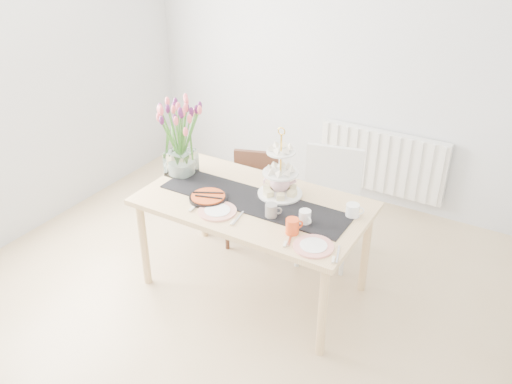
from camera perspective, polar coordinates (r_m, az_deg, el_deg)
The scene contains 16 objects.
room_shell at distance 3.24m, azimuth -6.56°, elevation 4.07°, with size 4.50×4.50×4.50m.
radiator at distance 5.19m, azimuth 13.08°, elevation 3.15°, with size 1.20×0.08×0.60m, color white.
dining_table at distance 3.85m, azimuth -0.26°, elevation -1.96°, with size 1.60×0.90×0.75m.
chair_brown at distance 4.58m, azimuth -0.21°, elevation 0.08°, with size 0.50×0.50×0.76m.
chair_white at distance 4.34m, azimuth 7.75°, elevation -0.46°, with size 0.54×0.54×0.92m.
table_runner at distance 3.81m, azimuth -0.26°, elevation -0.93°, with size 1.40×0.35×0.01m, color black.
tulip_vase at distance 4.05m, azimuth -8.16°, elevation 6.80°, with size 0.71×0.71×0.61m.
cake_stand at distance 3.82m, azimuth 2.58°, elevation 1.42°, with size 0.32×0.32×0.47m.
teapot at distance 3.90m, azimuth 2.54°, elevation 0.94°, with size 0.23×0.19×0.15m, color white, non-canonical shape.
cream_jug at distance 3.67m, azimuth 10.12°, elevation -1.93°, with size 0.09×0.09×0.09m, color white.
tart_tin at distance 3.84m, azimuth -5.06°, elevation -0.59°, with size 0.27×0.27×0.03m.
mug_grey at distance 3.61m, azimuth 1.61°, elevation -1.99°, with size 0.08×0.08×0.10m, color gray.
mug_white at distance 3.56m, azimuth 5.16°, elevation -2.63°, with size 0.08×0.08×0.09m, color white.
mug_orange at distance 3.45m, azimuth 3.84°, elevation -3.62°, with size 0.09×0.09×0.10m, color #E94919.
plate_left at distance 3.69m, azimuth -4.09°, elevation -2.02°, with size 0.26×0.26×0.01m, color silver.
plate_right at distance 3.35m, azimuth 6.07°, elevation -5.70°, with size 0.25×0.25×0.01m, color silver.
Camera 1 is at (1.80, -2.32, 2.67)m, focal length 38.00 mm.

